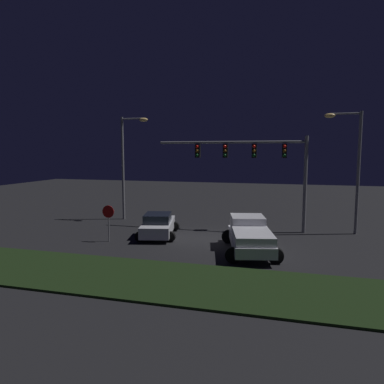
{
  "coord_description": "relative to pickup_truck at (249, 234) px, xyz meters",
  "views": [
    {
      "loc": [
        4.79,
        -21.55,
        5.46
      ],
      "look_at": [
        -1.18,
        0.53,
        2.85
      ],
      "focal_mm": 33.33,
      "sensor_mm": 36.0,
      "label": 1
    }
  ],
  "objects": [
    {
      "name": "ground_plane",
      "position": [
        -2.85,
        2.35,
        -1.0
      ],
      "size": [
        80.0,
        80.0,
        0.0
      ],
      "primitive_type": "plane",
      "color": "black"
    },
    {
      "name": "grass_median",
      "position": [
        -2.85,
        -5.49,
        -0.95
      ],
      "size": [
        26.79,
        4.69,
        0.1
      ],
      "primitive_type": "cube",
      "color": "black",
      "rests_on": "ground_plane"
    },
    {
      "name": "pickup_truck",
      "position": [
        0.0,
        0.0,
        0.0
      ],
      "size": [
        3.67,
        5.71,
        1.8
      ],
      "rotation": [
        0.0,
        0.0,
        1.79
      ],
      "color": "silver",
      "rests_on": "ground_plane"
    },
    {
      "name": "car_sedan",
      "position": [
        -6.07,
        2.05,
        -0.26
      ],
      "size": [
        3.1,
        4.69,
        1.51
      ],
      "rotation": [
        0.0,
        0.0,
        1.8
      ],
      "color": "silver",
      "rests_on": "ground_plane"
    },
    {
      "name": "traffic_signal_gantry",
      "position": [
        -0.3,
        5.59,
        4.03
      ],
      "size": [
        10.32,
        0.56,
        6.5
      ],
      "color": "slate",
      "rests_on": "ground_plane"
    },
    {
      "name": "street_lamp_left",
      "position": [
        -10.41,
        6.88,
        4.11
      ],
      "size": [
        2.29,
        0.44,
        8.16
      ],
      "color": "slate",
      "rests_on": "ground_plane"
    },
    {
      "name": "street_lamp_right",
      "position": [
        5.91,
        6.06,
        4.05
      ],
      "size": [
        2.34,
        0.44,
        8.05
      ],
      "color": "slate",
      "rests_on": "ground_plane"
    },
    {
      "name": "stop_sign",
      "position": [
        -8.48,
        -0.05,
        0.56
      ],
      "size": [
        0.76,
        0.08,
        2.23
      ],
      "color": "slate",
      "rests_on": "ground_plane"
    }
  ]
}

